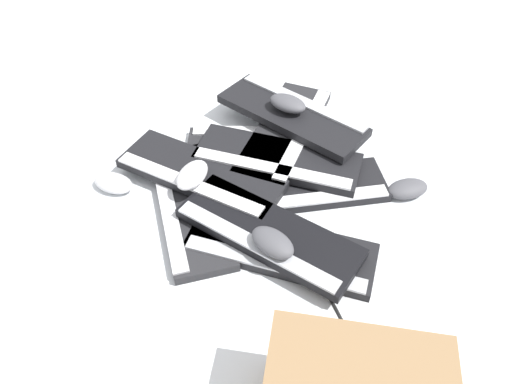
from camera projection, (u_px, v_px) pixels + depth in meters
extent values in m
plane|color=silver|center=(237.00, 229.00, 1.22)|extent=(3.20, 3.20, 0.00)
cube|color=black|center=(281.00, 249.00, 1.17)|extent=(0.30, 0.46, 0.02)
cube|color=#B2B5BA|center=(274.00, 264.00, 1.12)|extent=(0.19, 0.40, 0.01)
cube|color=black|center=(302.00, 188.00, 1.31)|extent=(0.19, 0.45, 0.02)
cube|color=silver|center=(307.00, 200.00, 1.26)|extent=(0.07, 0.42, 0.01)
cube|color=#232326|center=(265.00, 147.00, 1.42)|extent=(0.19, 0.45, 0.02)
cube|color=silver|center=(265.00, 131.00, 1.45)|extent=(0.07, 0.42, 0.01)
cube|color=#232326|center=(191.00, 206.00, 1.26)|extent=(0.46, 0.23, 0.02)
cube|color=silver|center=(168.00, 206.00, 1.24)|extent=(0.42, 0.12, 0.01)
cube|color=black|center=(201.00, 174.00, 1.30)|extent=(0.36, 0.45, 0.02)
cube|color=silver|center=(188.00, 183.00, 1.26)|extent=(0.26, 0.37, 0.01)
cube|color=#232326|center=(284.00, 131.00, 1.42)|extent=(0.46, 0.33, 0.02)
cube|color=silver|center=(304.00, 132.00, 1.40)|extent=(0.39, 0.22, 0.01)
cube|color=black|center=(269.00, 233.00, 1.16)|extent=(0.39, 0.44, 0.02)
cube|color=#B2B5BA|center=(255.00, 244.00, 1.12)|extent=(0.29, 0.35, 0.01)
cube|color=black|center=(277.00, 159.00, 1.34)|extent=(0.30, 0.46, 0.02)
cube|color=silver|center=(272.00, 168.00, 1.29)|extent=(0.19, 0.40, 0.01)
cube|color=black|center=(292.00, 115.00, 1.43)|extent=(0.41, 0.42, 0.02)
cube|color=#B2B5BA|center=(303.00, 102.00, 1.45)|extent=(0.31, 0.33, 0.01)
ellipsoid|color=black|center=(344.00, 353.00, 0.98)|extent=(0.13, 0.11, 0.04)
ellipsoid|color=#4C4C51|center=(288.00, 103.00, 1.40)|extent=(0.12, 0.13, 0.04)
ellipsoid|color=#4C4C51|center=(408.00, 189.00, 1.29)|extent=(0.09, 0.12, 0.04)
ellipsoid|color=silver|center=(113.00, 183.00, 1.31)|extent=(0.11, 0.13, 0.04)
ellipsoid|color=#4C4C51|center=(273.00, 242.00, 1.09)|extent=(0.13, 0.12, 0.04)
ellipsoid|color=silver|center=(192.00, 175.00, 1.24)|extent=(0.13, 0.11, 0.04)
cylinder|color=black|center=(339.00, 284.00, 1.11)|extent=(0.06, 0.06, 0.01)
cylinder|color=black|center=(341.00, 319.00, 1.05)|extent=(0.11, 0.04, 0.01)
cylinder|color=black|center=(354.00, 359.00, 0.99)|extent=(0.07, 0.02, 0.01)
sphere|color=black|center=(348.00, 272.00, 1.13)|extent=(0.01, 0.01, 0.01)
sphere|color=black|center=(330.00, 296.00, 1.09)|extent=(0.01, 0.01, 0.01)
sphere|color=black|center=(354.00, 343.00, 1.01)|extent=(0.01, 0.01, 0.01)
sphere|color=black|center=(353.00, 375.00, 0.96)|extent=(0.01, 0.01, 0.01)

